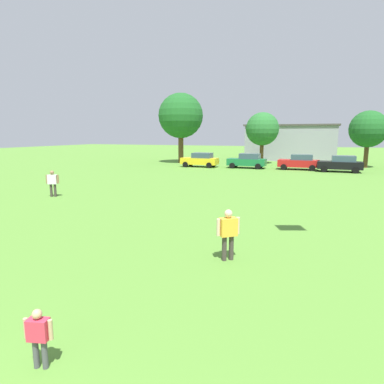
{
  "coord_description": "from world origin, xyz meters",
  "views": [
    {
      "loc": [
        3.93,
        -0.51,
        3.84
      ],
      "look_at": [
        0.66,
        8.17,
        2.23
      ],
      "focal_mm": 31.22,
      "sensor_mm": 36.0,
      "label": 1
    }
  ],
  "objects_px": {
    "child_kite_flyer": "(39,334)",
    "bystander_near_trees": "(53,181)",
    "tree_far_left": "(181,116)",
    "parked_car_red_2": "(299,162)",
    "adult_bystander": "(228,230)",
    "tree_center": "(368,129)",
    "parked_car_green_1": "(247,161)",
    "parked_car_black_3": "(340,164)",
    "parked_car_yellow_0": "(200,160)",
    "tree_left": "(262,129)"
  },
  "relations": [
    {
      "from": "parked_car_red_2",
      "to": "tree_far_left",
      "type": "relative_size",
      "value": 0.47
    },
    {
      "from": "adult_bystander",
      "to": "parked_car_red_2",
      "type": "distance_m",
      "value": 28.68
    },
    {
      "from": "parked_car_red_2",
      "to": "parked_car_black_3",
      "type": "height_order",
      "value": "same"
    },
    {
      "from": "child_kite_flyer",
      "to": "bystander_near_trees",
      "type": "bearing_deg",
      "value": 117.81
    },
    {
      "from": "child_kite_flyer",
      "to": "tree_center",
      "type": "bearing_deg",
      "value": 62.31
    },
    {
      "from": "tree_left",
      "to": "parked_car_red_2",
      "type": "bearing_deg",
      "value": -50.17
    },
    {
      "from": "adult_bystander",
      "to": "parked_car_red_2",
      "type": "bearing_deg",
      "value": 49.99
    },
    {
      "from": "child_kite_flyer",
      "to": "adult_bystander",
      "type": "height_order",
      "value": "adult_bystander"
    },
    {
      "from": "child_kite_flyer",
      "to": "parked_car_black_3",
      "type": "distance_m",
      "value": 34.21
    },
    {
      "from": "tree_far_left",
      "to": "tree_center",
      "type": "height_order",
      "value": "tree_far_left"
    },
    {
      "from": "parked_car_black_3",
      "to": "tree_far_left",
      "type": "distance_m",
      "value": 20.88
    },
    {
      "from": "parked_car_yellow_0",
      "to": "tree_far_left",
      "type": "height_order",
      "value": "tree_far_left"
    },
    {
      "from": "bystander_near_trees",
      "to": "parked_car_black_3",
      "type": "relative_size",
      "value": 0.38
    },
    {
      "from": "bystander_near_trees",
      "to": "parked_car_red_2",
      "type": "relative_size",
      "value": 0.38
    },
    {
      "from": "parked_car_black_3",
      "to": "child_kite_flyer",
      "type": "bearing_deg",
      "value": 79.35
    },
    {
      "from": "tree_left",
      "to": "tree_center",
      "type": "relative_size",
      "value": 1.02
    },
    {
      "from": "child_kite_flyer",
      "to": "parked_car_green_1",
      "type": "relative_size",
      "value": 0.24
    },
    {
      "from": "bystander_near_trees",
      "to": "parked_car_black_3",
      "type": "distance_m",
      "value": 27.58
    },
    {
      "from": "parked_car_red_2",
      "to": "tree_center",
      "type": "height_order",
      "value": "tree_center"
    },
    {
      "from": "child_kite_flyer",
      "to": "tree_left",
      "type": "height_order",
      "value": "tree_left"
    },
    {
      "from": "child_kite_flyer",
      "to": "tree_center",
      "type": "height_order",
      "value": "tree_center"
    },
    {
      "from": "parked_car_yellow_0",
      "to": "tree_left",
      "type": "xyz_separation_m",
      "value": [
        6.08,
        6.97,
        3.63
      ]
    },
    {
      "from": "parked_car_yellow_0",
      "to": "tree_far_left",
      "type": "bearing_deg",
      "value": -46.38
    },
    {
      "from": "bystander_near_trees",
      "to": "parked_car_yellow_0",
      "type": "distance_m",
      "value": 21.42
    },
    {
      "from": "bystander_near_trees",
      "to": "tree_center",
      "type": "height_order",
      "value": "tree_center"
    },
    {
      "from": "parked_car_black_3",
      "to": "tree_left",
      "type": "height_order",
      "value": "tree_left"
    },
    {
      "from": "parked_car_black_3",
      "to": "tree_center",
      "type": "relative_size",
      "value": 0.66
    },
    {
      "from": "parked_car_green_1",
      "to": "tree_left",
      "type": "relative_size",
      "value": 0.65
    },
    {
      "from": "parked_car_yellow_0",
      "to": "tree_left",
      "type": "height_order",
      "value": "tree_left"
    },
    {
      "from": "parked_car_yellow_0",
      "to": "tree_far_left",
      "type": "xyz_separation_m",
      "value": [
        -4.39,
        4.61,
        5.38
      ]
    },
    {
      "from": "tree_far_left",
      "to": "parked_car_red_2",
      "type": "bearing_deg",
      "value": -13.5
    },
    {
      "from": "parked_car_yellow_0",
      "to": "tree_far_left",
      "type": "distance_m",
      "value": 8.34
    },
    {
      "from": "tree_center",
      "to": "bystander_near_trees",
      "type": "bearing_deg",
      "value": -126.92
    },
    {
      "from": "parked_car_yellow_0",
      "to": "tree_center",
      "type": "height_order",
      "value": "tree_center"
    },
    {
      "from": "child_kite_flyer",
      "to": "adult_bystander",
      "type": "distance_m",
      "value": 6.04
    },
    {
      "from": "bystander_near_trees",
      "to": "parked_car_red_2",
      "type": "xyz_separation_m",
      "value": [
        13.41,
        22.18,
        -0.12
      ]
    },
    {
      "from": "adult_bystander",
      "to": "tree_center",
      "type": "height_order",
      "value": "tree_center"
    },
    {
      "from": "child_kite_flyer",
      "to": "tree_center",
      "type": "distance_m",
      "value": 40.82
    },
    {
      "from": "parked_car_yellow_0",
      "to": "parked_car_green_1",
      "type": "height_order",
      "value": "same"
    },
    {
      "from": "child_kite_flyer",
      "to": "parked_car_yellow_0",
      "type": "bearing_deg",
      "value": 90.43
    },
    {
      "from": "tree_center",
      "to": "parked_car_yellow_0",
      "type": "bearing_deg",
      "value": -161.88
    },
    {
      "from": "adult_bystander",
      "to": "bystander_near_trees",
      "type": "relative_size",
      "value": 0.98
    },
    {
      "from": "child_kite_flyer",
      "to": "tree_far_left",
      "type": "xyz_separation_m",
      "value": [
        -13.32,
        38.21,
        5.62
      ]
    },
    {
      "from": "parked_car_yellow_0",
      "to": "parked_car_black_3",
      "type": "bearing_deg",
      "value": -179.93
    },
    {
      "from": "parked_car_black_3",
      "to": "parked_car_yellow_0",
      "type": "bearing_deg",
      "value": 0.07
    },
    {
      "from": "parked_car_green_1",
      "to": "tree_center",
      "type": "distance_m",
      "value": 14.27
    },
    {
      "from": "adult_bystander",
      "to": "parked_car_green_1",
      "type": "distance_m",
      "value": 28.82
    },
    {
      "from": "child_kite_flyer",
      "to": "parked_car_green_1",
      "type": "height_order",
      "value": "parked_car_green_1"
    },
    {
      "from": "adult_bystander",
      "to": "parked_car_yellow_0",
      "type": "distance_m",
      "value": 29.76
    },
    {
      "from": "child_kite_flyer",
      "to": "bystander_near_trees",
      "type": "relative_size",
      "value": 0.64
    }
  ]
}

